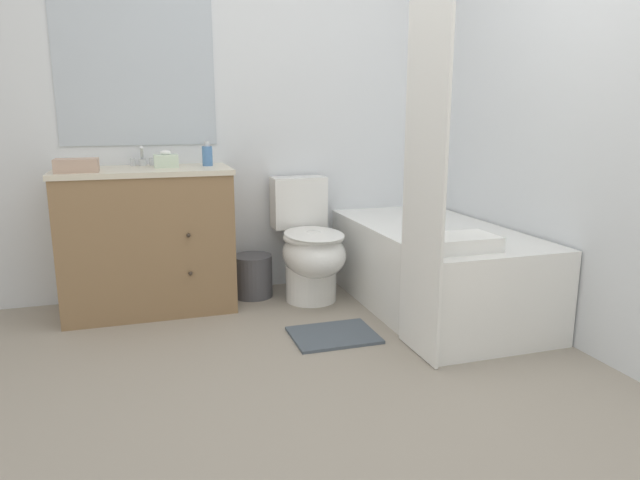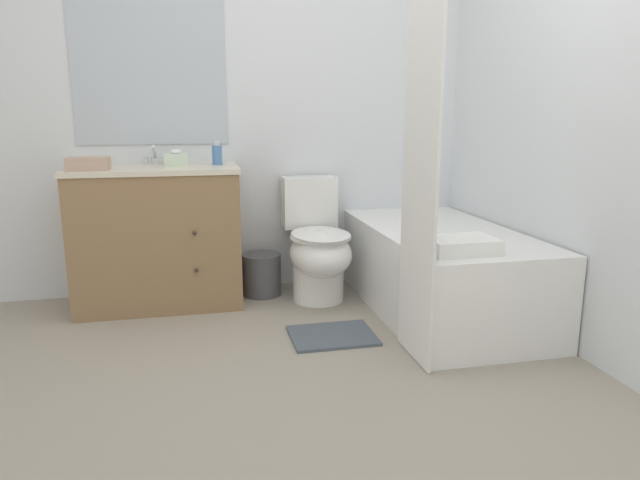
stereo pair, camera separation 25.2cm
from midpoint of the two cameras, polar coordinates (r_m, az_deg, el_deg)
name	(u,v)px [view 2 (the right image)]	position (r m, az deg, el deg)	size (l,w,h in m)	color
ground_plane	(337,399)	(2.47, 4.79, -15.63)	(14.00, 14.00, 0.00)	gray
wall_back	(273,99)	(3.83, -2.77, 13.88)	(8.00, 0.06, 2.50)	silver
wall_right	(525,97)	(3.50, 21.87, 13.11)	(0.05, 2.67, 2.50)	silver
vanity_cabinet	(158,236)	(3.57, -13.98, 0.41)	(0.99, 0.54, 0.85)	olive
sink_faucet	(155,159)	(3.68, -14.31, 7.87)	(0.14, 0.12, 0.12)	silver
toilet	(318,248)	(3.58, 1.78, -0.82)	(0.38, 0.69, 0.76)	white
bathtub	(441,270)	(3.48, 14.03, -2.97)	(0.77, 1.52, 0.50)	white
shower_curtain	(420,161)	(2.66, 12.72, 7.68)	(0.02, 0.40, 1.89)	white
wastebasket	(262,274)	(3.73, -3.94, -3.47)	(0.25, 0.25, 0.27)	#4C4C51
tissue_box	(176,159)	(3.53, -12.20, 7.87)	(0.14, 0.12, 0.10)	silver
soap_dispenser	(217,154)	(3.57, -8.25, 8.46)	(0.06, 0.06, 0.15)	#4C7AB2
hand_towel_folded	(88,164)	(3.42, -20.22, 7.18)	(0.22, 0.16, 0.07)	tan
bath_towel_folded	(461,245)	(2.87, 16.38, -0.51)	(0.33, 0.24, 0.07)	white
bath_mat	(332,335)	(3.07, 3.62, -9.55)	(0.44, 0.35, 0.02)	#4C5660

